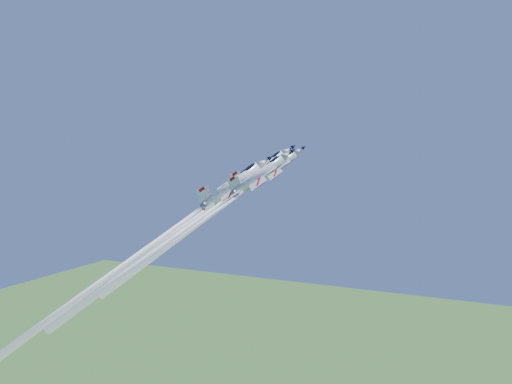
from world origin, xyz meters
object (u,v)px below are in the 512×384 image
at_px(jet_lead, 207,218).
at_px(jet_right, 176,236).
at_px(jet_left, 207,210).
at_px(jet_slot, 130,261).

relative_size(jet_lead, jet_right, 0.89).
distance_m(jet_lead, jet_left, 3.47).
distance_m(jet_left, jet_slot, 20.89).
height_order(jet_left, jet_slot, jet_left).
xyz_separation_m(jet_left, jet_slot, (-9.82, -15.70, -9.68)).
relative_size(jet_left, jet_right, 0.83).
bearing_deg(jet_left, jet_lead, -3.73).
distance_m(jet_left, jet_right, 14.46).
height_order(jet_left, jet_right, jet_left).
xyz_separation_m(jet_lead, jet_right, (-0.84, -11.23, -2.44)).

